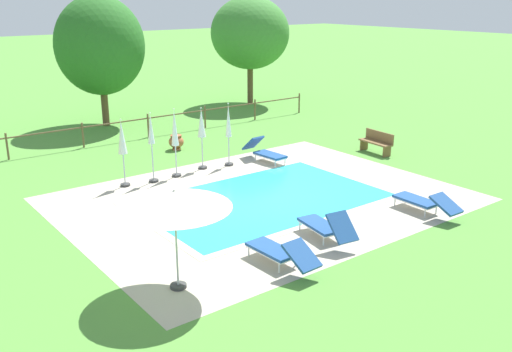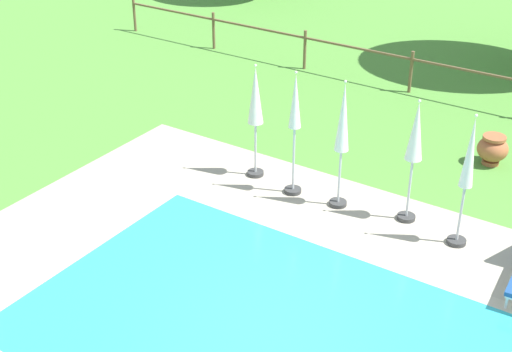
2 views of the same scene
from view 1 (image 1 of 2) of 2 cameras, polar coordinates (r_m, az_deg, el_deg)
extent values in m
plane|color=#518E38|center=(17.56, 0.67, -2.34)|extent=(160.00, 160.00, 0.00)
cube|color=#B2A893|center=(17.56, 0.67, -2.33)|extent=(11.81, 9.16, 0.01)
cube|color=#2DB7C6|center=(17.56, 0.67, -2.32)|extent=(7.25, 4.61, 0.01)
cube|color=#C0B59F|center=(19.42, -3.75, -0.35)|extent=(7.73, 0.24, 0.01)
cube|color=#C0B59F|center=(15.86, 6.09, -4.69)|extent=(7.73, 0.24, 0.01)
cube|color=#C0B59F|center=(19.97, 9.16, -0.03)|extent=(0.24, 4.61, 0.01)
cube|color=#C0B59F|center=(15.68, -10.21, -5.15)|extent=(0.24, 4.61, 0.01)
cube|color=navy|center=(14.92, 6.45, -4.92)|extent=(0.80, 1.38, 0.07)
cube|color=navy|center=(14.10, 8.70, -5.14)|extent=(0.70, 0.75, 0.62)
cube|color=silver|center=(14.94, 6.44, -5.11)|extent=(0.76, 1.35, 0.04)
cylinder|color=silver|center=(15.28, 4.46, -5.01)|extent=(0.04, 0.04, 0.28)
cylinder|color=silver|center=(15.54, 6.05, -4.65)|extent=(0.04, 0.04, 0.28)
cylinder|color=silver|center=(14.44, 6.84, -6.49)|extent=(0.04, 0.04, 0.28)
cylinder|color=silver|center=(14.72, 8.47, -6.07)|extent=(0.04, 0.04, 0.28)
cube|color=navy|center=(17.24, 15.84, -2.32)|extent=(0.63, 1.31, 0.07)
cube|color=navy|center=(16.62, 18.66, -2.71)|extent=(0.62, 0.80, 0.42)
cube|color=silver|center=(17.26, 15.83, -2.49)|extent=(0.60, 1.29, 0.04)
cylinder|color=silver|center=(17.43, 13.86, -2.55)|extent=(0.04, 0.04, 0.28)
cylinder|color=silver|center=(17.81, 14.92, -2.20)|extent=(0.04, 0.04, 0.28)
cylinder|color=silver|center=(16.80, 16.71, -3.58)|extent=(0.04, 0.04, 0.28)
cylinder|color=silver|center=(17.19, 17.76, -3.19)|extent=(0.04, 0.04, 0.28)
cube|color=navy|center=(21.25, 1.43, 2.16)|extent=(0.69, 1.34, 0.07)
cube|color=navy|center=(21.88, -0.29, 3.37)|extent=(0.65, 0.72, 0.60)
cube|color=silver|center=(21.27, 1.43, 2.02)|extent=(0.66, 1.31, 0.04)
cylinder|color=silver|center=(21.09, 2.95, 1.52)|extent=(0.04, 0.04, 0.28)
cylinder|color=silver|center=(20.75, 1.95, 1.26)|extent=(0.04, 0.04, 0.28)
cylinder|color=silver|center=(21.86, 0.93, 2.13)|extent=(0.04, 0.04, 0.28)
cylinder|color=silver|center=(21.53, -0.07, 1.89)|extent=(0.04, 0.04, 0.28)
cube|color=navy|center=(13.48, 1.59, -7.40)|extent=(0.65, 1.32, 0.07)
cube|color=navy|center=(12.72, 4.64, -8.00)|extent=(0.63, 0.78, 0.49)
cube|color=silver|center=(13.50, 1.59, -7.61)|extent=(0.62, 1.30, 0.04)
cylinder|color=silver|center=(13.78, -0.75, -7.59)|extent=(0.04, 0.04, 0.28)
cylinder|color=silver|center=(14.08, 0.88, -7.02)|extent=(0.04, 0.04, 0.28)
cylinder|color=silver|center=(13.03, 2.36, -9.19)|extent=(0.04, 0.04, 0.28)
cylinder|color=silver|center=(13.34, 4.00, -8.54)|extent=(0.04, 0.04, 0.28)
cylinder|color=#383838|center=(12.57, -7.85, -10.96)|extent=(0.36, 0.36, 0.08)
cylinder|color=#B2B5B7|center=(12.10, -8.06, -6.53)|extent=(0.04, 0.04, 2.21)
cone|color=white|center=(11.74, -8.26, -2.33)|extent=(2.41, 2.41, 0.37)
sphere|color=white|center=(11.68, -8.30, -1.44)|extent=(0.06, 0.06, 0.06)
cylinder|color=#383838|center=(20.70, -5.40, 0.87)|extent=(0.32, 0.32, 0.08)
cylinder|color=#B2B5B7|center=(20.55, -5.45, 2.35)|extent=(0.04, 0.04, 1.19)
cone|color=white|center=(20.28, -5.54, 5.38)|extent=(0.29, 0.29, 1.03)
sphere|color=white|center=(20.17, -5.58, 6.86)|extent=(0.05, 0.05, 0.05)
cylinder|color=#383838|center=(19.46, -10.29, -0.47)|extent=(0.32, 0.32, 0.08)
cylinder|color=#B2B5B7|center=(19.27, -10.39, 1.32)|extent=(0.04, 0.04, 1.34)
cone|color=white|center=(18.98, -10.59, 4.73)|extent=(0.22, 0.22, 1.02)
sphere|color=white|center=(18.87, -10.68, 6.29)|extent=(0.05, 0.05, 0.05)
cylinder|color=#383838|center=(19.92, -8.02, 0.08)|extent=(0.32, 0.32, 0.08)
cylinder|color=#B2B5B7|center=(19.77, -8.08, 1.52)|extent=(0.04, 0.04, 1.12)
cone|color=white|center=(19.47, -8.23, 4.87)|extent=(0.25, 0.25, 1.25)
sphere|color=white|center=(19.34, -8.32, 6.73)|extent=(0.05, 0.05, 0.05)
cylinder|color=#383838|center=(19.23, -13.06, -0.87)|extent=(0.32, 0.32, 0.08)
cylinder|color=#B2B5B7|center=(19.07, -13.17, 0.61)|extent=(0.04, 0.04, 1.12)
cone|color=white|center=(18.78, -13.41, 3.86)|extent=(0.29, 0.29, 1.11)
sphere|color=white|center=(18.65, -13.54, 5.58)|extent=(0.05, 0.05, 0.05)
cylinder|color=#383838|center=(21.04, -2.74, 1.20)|extent=(0.32, 0.32, 0.08)
cylinder|color=#B2B5B7|center=(20.89, -2.76, 2.54)|extent=(0.04, 0.04, 1.10)
cone|color=white|center=(20.62, -2.81, 5.63)|extent=(0.22, 0.22, 1.20)
sphere|color=white|center=(20.50, -2.84, 7.33)|extent=(0.05, 0.05, 0.05)
cube|color=brown|center=(23.03, 11.99, 3.33)|extent=(0.55, 1.53, 0.06)
cube|color=brown|center=(23.12, 12.38, 3.95)|extent=(0.16, 1.50, 0.40)
cube|color=brown|center=(22.67, 13.08, 2.41)|extent=(0.40, 0.09, 0.41)
cube|color=brown|center=(23.53, 10.86, 3.12)|extent=(0.40, 0.09, 0.41)
cylinder|color=#A85B38|center=(23.38, -8.03, 2.75)|extent=(0.34, 0.34, 0.08)
ellipsoid|color=#A85B38|center=(23.31, -8.06, 3.45)|extent=(0.61, 0.61, 0.50)
cylinder|color=#A85B38|center=(23.25, -8.09, 4.05)|extent=(0.46, 0.46, 0.06)
cylinder|color=brown|center=(23.62, -23.85, 2.75)|extent=(0.08, 0.08, 1.05)
cylinder|color=brown|center=(24.44, -17.09, 3.97)|extent=(0.08, 0.08, 1.05)
cylinder|color=brown|center=(25.59, -10.84, 5.04)|extent=(0.08, 0.08, 1.05)
cylinder|color=brown|center=(27.02, -5.17, 5.96)|extent=(0.08, 0.08, 1.05)
cylinder|color=brown|center=(28.69, -0.11, 6.73)|extent=(0.08, 0.08, 1.05)
cylinder|color=brown|center=(30.57, 4.39, 7.37)|extent=(0.08, 0.08, 1.05)
cube|color=brown|center=(24.91, -13.95, 5.25)|extent=(20.91, 0.05, 0.05)
cylinder|color=brown|center=(28.35, -15.04, 7.04)|extent=(0.33, 0.33, 2.07)
ellipsoid|color=#286623|center=(27.99, -15.50, 12.59)|extent=(4.16, 4.16, 4.60)
cylinder|color=brown|center=(33.13, -0.59, 9.49)|extent=(0.33, 0.33, 2.48)
ellipsoid|color=#3D7F33|center=(32.84, -0.61, 14.26)|extent=(4.45, 4.45, 4.04)
camera|label=2|loc=(15.63, 30.36, 18.34)|focal=51.24mm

